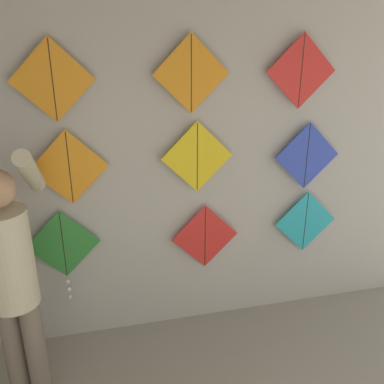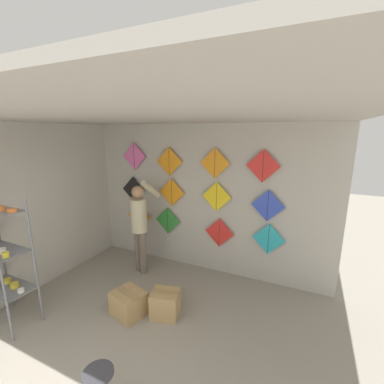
{
  "view_description": "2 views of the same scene",
  "coord_description": "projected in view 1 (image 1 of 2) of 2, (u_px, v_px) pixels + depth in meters",
  "views": [
    {
      "loc": [
        -0.27,
        0.46,
        2.46
      ],
      "look_at": [
        0.38,
        3.19,
        1.32
      ],
      "focal_mm": 40.0,
      "sensor_mm": 36.0,
      "label": 1
    },
    {
      "loc": [
        1.97,
        -0.84,
        2.65
      ],
      "look_at": [
        0.1,
        3.19,
        1.61
      ],
      "focal_mm": 24.0,
      "sensor_mm": 36.0,
      "label": 2
    }
  ],
  "objects": [
    {
      "name": "kite_3",
      "position": [
        305.0,
        222.0,
        3.66
      ],
      "size": [
        0.55,
        0.01,
        0.55
      ],
      "color": "#28B2C6"
    },
    {
      "name": "kite_2",
      "position": [
        205.0,
        237.0,
        3.48
      ],
      "size": [
        0.55,
        0.01,
        0.55
      ],
      "color": "red"
    },
    {
      "name": "kite_11",
      "position": [
        301.0,
        71.0,
        3.15
      ],
      "size": [
        0.55,
        0.01,
        0.55
      ],
      "color": "red"
    },
    {
      "name": "kite_9",
      "position": [
        52.0,
        80.0,
        2.78
      ],
      "size": [
        0.55,
        0.01,
        0.55
      ],
      "color": "orange"
    },
    {
      "name": "back_panel",
      "position": [
        133.0,
        171.0,
        3.22
      ],
      "size": [
        5.08,
        0.06,
        2.8
      ],
      "primitive_type": "cube",
      "color": "#BCB7AD",
      "rests_on": "ground"
    },
    {
      "name": "shopkeeper",
      "position": [
        12.0,
        275.0,
        2.59
      ],
      "size": [
        0.45,
        0.58,
        1.82
      ],
      "rotation": [
        0.0,
        0.0,
        -0.3
      ],
      "color": "#726656",
      "rests_on": "ground"
    },
    {
      "name": "kite_10",
      "position": [
        191.0,
        74.0,
        2.97
      ],
      "size": [
        0.55,
        0.01,
        0.55
      ],
      "color": "orange"
    },
    {
      "name": "kite_7",
      "position": [
        307.0,
        156.0,
        3.42
      ],
      "size": [
        0.55,
        0.01,
        0.55
      ],
      "color": "blue"
    },
    {
      "name": "kite_5",
      "position": [
        69.0,
        168.0,
        3.01
      ],
      "size": [
        0.55,
        0.01,
        0.55
      ],
      "color": "orange"
    },
    {
      "name": "kite_1",
      "position": [
        64.0,
        249.0,
        3.23
      ],
      "size": [
        0.55,
        0.04,
        0.76
      ],
      "color": "#338C38"
    },
    {
      "name": "kite_6",
      "position": [
        197.0,
        157.0,
        3.21
      ],
      "size": [
        0.55,
        0.01,
        0.55
      ],
      "color": "yellow"
    }
  ]
}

